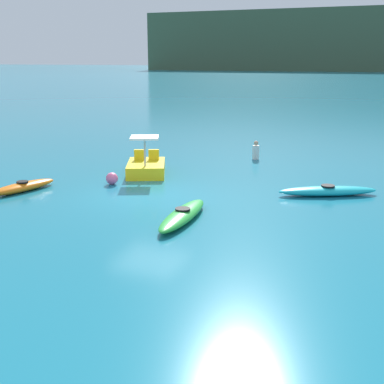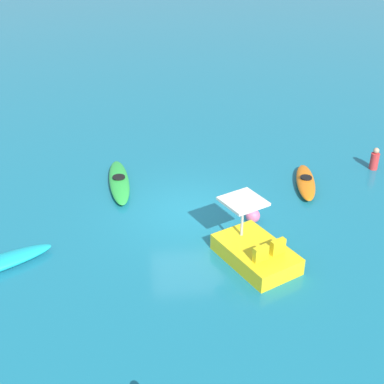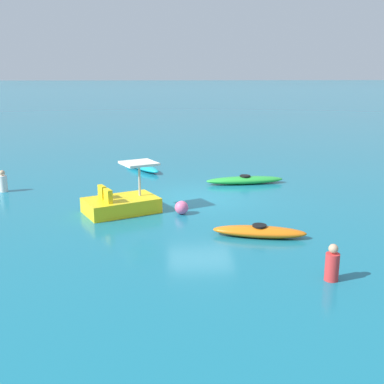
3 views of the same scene
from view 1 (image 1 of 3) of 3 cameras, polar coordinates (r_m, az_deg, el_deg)
The scene contains 8 objects.
ground_plane at distance 17.77m, azimuth -4.84°, elevation -0.35°, with size 600.00×600.00×0.00m, color #19728C.
headland_cliff at distance 212.49m, azimuth 16.68°, elevation 15.94°, with size 146.18×44.78×21.81m, color #42563D.
kayak_cyan at distance 18.26m, azimuth 15.04°, elevation 0.12°, with size 3.42×2.24×0.37m.
kayak_green at distance 14.95m, azimuth -1.05°, elevation -2.60°, with size 0.95×3.41×0.37m.
kayak_orange at distance 19.19m, azimuth -18.54°, elevation 0.56°, with size 1.23×2.77×0.37m.
pedal_boat_yellow at distance 20.89m, azimuth -5.19°, elevation 2.89°, with size 2.38×2.81×1.68m.
buoy_pink at distance 19.40m, azimuth -9.01°, elevation 1.51°, with size 0.46×0.46×0.46m, color pink.
person_near_shore at distance 24.19m, azimuth 7.21°, elevation 4.60°, with size 0.35×0.35×0.88m.
Camera 1 is at (8.11, -15.12, 4.64)m, focal length 47.31 mm.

